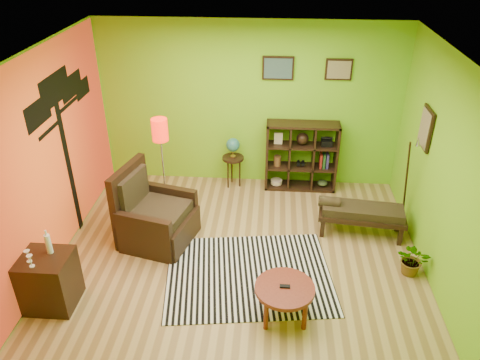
# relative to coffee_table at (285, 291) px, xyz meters

# --- Properties ---
(ground) EXTENTS (5.00, 5.00, 0.00)m
(ground) POSITION_rel_coffee_table_xyz_m (-0.61, 1.01, -0.37)
(ground) COLOR tan
(ground) RESTS_ON ground
(room_shell) EXTENTS (5.04, 4.54, 2.82)m
(room_shell) POSITION_rel_coffee_table_xyz_m (-0.70, 1.02, 1.43)
(room_shell) COLOR #77C91B
(room_shell) RESTS_ON ground
(zebra_rug) EXTENTS (2.36, 1.94, 0.01)m
(zebra_rug) POSITION_rel_coffee_table_xyz_m (-0.45, 0.67, -0.36)
(zebra_rug) COLOR white
(zebra_rug) RESTS_ON ground
(coffee_table) EXTENTS (0.70, 0.70, 0.45)m
(coffee_table) POSITION_rel_coffee_table_xyz_m (0.00, 0.00, 0.00)
(coffee_table) COLOR maroon
(coffee_table) RESTS_ON ground
(armchair) EXTENTS (1.13, 1.13, 1.14)m
(armchair) POSITION_rel_coffee_table_xyz_m (-1.87, 1.37, -0.03)
(armchair) COLOR black
(armchair) RESTS_ON ground
(side_cabinet) EXTENTS (0.59, 0.54, 1.02)m
(side_cabinet) POSITION_rel_coffee_table_xyz_m (-2.81, -0.02, -0.02)
(side_cabinet) COLOR black
(side_cabinet) RESTS_ON ground
(floor_lamp) EXTENTS (0.25, 0.25, 1.63)m
(floor_lamp) POSITION_rel_coffee_table_xyz_m (-1.83, 2.01, 0.95)
(floor_lamp) COLOR silver
(floor_lamp) RESTS_ON ground
(globe_table) EXTENTS (0.37, 0.37, 0.90)m
(globe_table) POSITION_rel_coffee_table_xyz_m (-0.87, 3.02, 0.31)
(globe_table) COLOR black
(globe_table) RESTS_ON ground
(cube_shelf) EXTENTS (1.20, 0.35, 1.20)m
(cube_shelf) POSITION_rel_coffee_table_xyz_m (0.30, 3.04, 0.23)
(cube_shelf) COLOR black
(cube_shelf) RESTS_ON ground
(bench) EXTENTS (1.30, 0.58, 0.58)m
(bench) POSITION_rel_coffee_table_xyz_m (1.11, 1.73, 0.00)
(bench) COLOR black
(bench) RESTS_ON ground
(potted_plant) EXTENTS (0.53, 0.56, 0.36)m
(potted_plant) POSITION_rel_coffee_table_xyz_m (1.69, 0.87, -0.19)
(potted_plant) COLOR #26661E
(potted_plant) RESTS_ON ground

